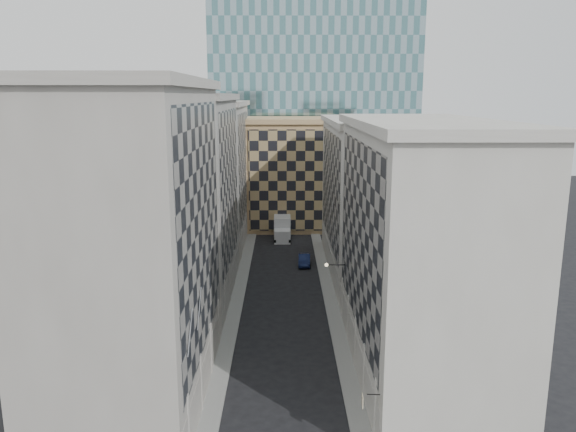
{
  "coord_description": "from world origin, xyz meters",
  "views": [
    {
      "loc": [
        -0.04,
        -28.83,
        22.5
      ],
      "look_at": [
        0.32,
        12.88,
        13.52
      ],
      "focal_mm": 35.0,
      "sensor_mm": 36.0,
      "label": 1
    }
  ],
  "objects": [
    {
      "name": "bldg_left_a",
      "position": [
        -10.88,
        11.0,
        11.82
      ],
      "size": [
        10.8,
        22.8,
        23.7
      ],
      "color": "gray",
      "rests_on": "ground"
    },
    {
      "name": "bldg_right_a",
      "position": [
        10.88,
        15.0,
        10.32
      ],
      "size": [
        10.8,
        26.8,
        20.7
      ],
      "color": "#B4AFA5",
      "rests_on": "ground"
    },
    {
      "name": "bracket_lamp",
      "position": [
        4.38,
        24.0,
        6.2
      ],
      "size": [
        1.98,
        0.36,
        0.36
      ],
      "color": "black",
      "rests_on": "ground"
    },
    {
      "name": "sidewalk_east",
      "position": [
        5.25,
        30.0,
        0.07
      ],
      "size": [
        1.5,
        100.0,
        0.15
      ],
      "primitive_type": "cube",
      "color": "gray",
      "rests_on": "ground"
    },
    {
      "name": "sidewalk_west",
      "position": [
        -5.25,
        30.0,
        0.07
      ],
      "size": [
        1.5,
        100.0,
        0.15
      ],
      "primitive_type": "cube",
      "color": "gray",
      "rests_on": "ground"
    },
    {
      "name": "flagpoles_left",
      "position": [
        -5.9,
        6.0,
        8.0
      ],
      "size": [
        0.1,
        6.33,
        2.33
      ],
      "color": "gray",
      "rests_on": "ground"
    },
    {
      "name": "bldg_left_b",
      "position": [
        -10.88,
        33.0,
        11.32
      ],
      "size": [
        10.8,
        22.8,
        22.7
      ],
      "color": "gray",
      "rests_on": "ground"
    },
    {
      "name": "shop_sign",
      "position": [
        4.96,
        3.0,
        3.83
      ],
      "size": [
        1.18,
        0.74,
        0.82
      ],
      "rotation": [
        0.0,
        0.0,
        -0.06
      ],
      "color": "black",
      "rests_on": "ground"
    },
    {
      "name": "box_truck",
      "position": [
        -0.2,
        58.27,
        1.54
      ],
      "size": [
        2.64,
        6.46,
        3.54
      ],
      "rotation": [
        0.0,
        0.0,
        0.0
      ],
      "color": "silver",
      "rests_on": "ground"
    },
    {
      "name": "church_tower",
      "position": [
        0.0,
        82.0,
        26.95
      ],
      "size": [
        7.2,
        7.2,
        51.5
      ],
      "color": "#322D27",
      "rests_on": "ground"
    },
    {
      "name": "bldg_left_c",
      "position": [
        -10.88,
        55.0,
        10.83
      ],
      "size": [
        10.8,
        22.8,
        21.7
      ],
      "color": "gray",
      "rests_on": "ground"
    },
    {
      "name": "bldg_right_b",
      "position": [
        10.89,
        42.0,
        9.85
      ],
      "size": [
        10.8,
        28.8,
        19.7
      ],
      "color": "#B4AFA5",
      "rests_on": "ground"
    },
    {
      "name": "tan_block",
      "position": [
        2.0,
        67.9,
        9.44
      ],
      "size": [
        16.8,
        14.8,
        18.8
      ],
      "color": "tan",
      "rests_on": "ground"
    },
    {
      "name": "dark_car",
      "position": [
        2.8,
        44.03,
        0.74
      ],
      "size": [
        1.75,
        4.54,
        1.48
      ],
      "primitive_type": "imported",
      "rotation": [
        0.0,
        0.0,
        -0.04
      ],
      "color": "#101A3C",
      "rests_on": "ground"
    }
  ]
}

